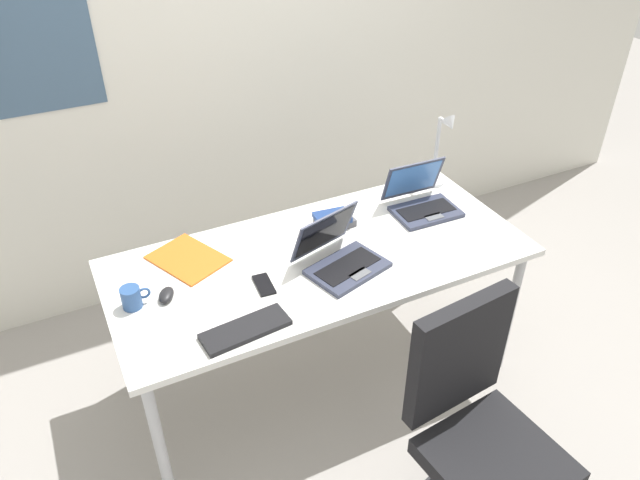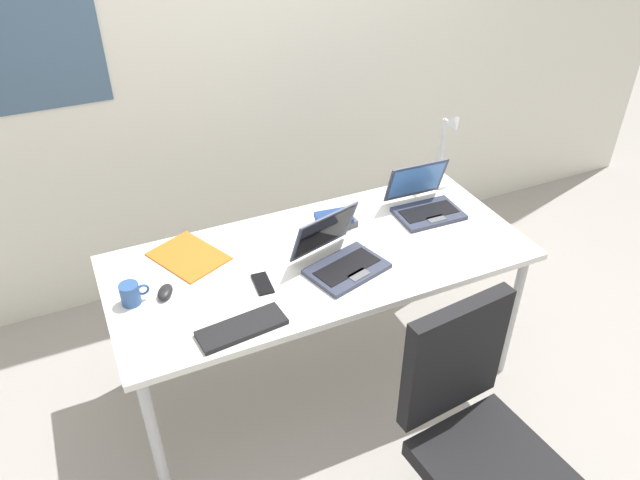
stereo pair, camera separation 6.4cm
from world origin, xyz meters
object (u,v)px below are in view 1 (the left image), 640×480
external_keyboard (246,329)px  office_chair (479,448)px  laptop_near_mouse (422,201)px  book_stack (334,220)px  laptop_back_left (340,257)px  desk_lamp (441,150)px  coffee_mug (132,297)px  paper_folder_back_right (188,259)px  cell_phone (264,285)px  computer_mouse (166,295)px

external_keyboard → office_chair: 0.96m
laptop_near_mouse → book_stack: size_ratio=1.70×
laptop_near_mouse → office_chair: 1.17m
external_keyboard → book_stack: book_stack is taller
external_keyboard → laptop_back_left: bearing=16.0°
external_keyboard → book_stack: size_ratio=1.80×
desk_lamp → coffee_mug: (-1.59, -0.25, -0.15)m
laptop_back_left → paper_folder_back_right: size_ratio=1.24×
cell_phone → book_stack: size_ratio=0.74×
computer_mouse → cell_phone: computer_mouse is taller
computer_mouse → coffee_mug: 0.13m
paper_folder_back_right → cell_phone: bearing=-53.8°
laptop_near_mouse → computer_mouse: (-1.26, -0.11, -0.03)m
laptop_back_left → computer_mouse: 0.72m
laptop_back_left → external_keyboard: 0.54m
office_chair → external_keyboard: bearing=137.1°
book_stack → desk_lamp: bearing=8.2°
external_keyboard → paper_folder_back_right: external_keyboard is taller
cell_phone → coffee_mug: size_ratio=1.20×
external_keyboard → paper_folder_back_right: bearing=91.3°
external_keyboard → office_chair: size_ratio=0.34×
coffee_mug → book_stack: bearing=9.7°
office_chair → laptop_back_left: bearing=100.9°
paper_folder_back_right → office_chair: (0.72, -1.13, -0.35)m
book_stack → paper_folder_back_right: book_stack is taller
cell_phone → paper_folder_back_right: (-0.22, 0.31, -0.00)m
external_keyboard → cell_phone: 0.27m
desk_lamp → office_chair: bearing=-116.9°
external_keyboard → book_stack: bearing=32.5°
desk_lamp → coffee_mug: bearing=-170.9°
book_stack → office_chair: office_chair is taller
laptop_near_mouse → paper_folder_back_right: bearing=174.7°
book_stack → office_chair: (0.04, -1.09, -0.37)m
computer_mouse → book_stack: (0.83, 0.17, 0.01)m
computer_mouse → office_chair: bearing=-18.8°
laptop_near_mouse → paper_folder_back_right: size_ratio=1.01×
office_chair → cell_phone: bearing=120.9°
external_keyboard → coffee_mug: 0.47m
laptop_near_mouse → cell_phone: (-0.89, -0.20, -0.04)m
laptop_back_left → office_chair: bearing=-79.1°
cell_phone → laptop_near_mouse: bearing=17.3°
laptop_near_mouse → coffee_mug: (-1.39, -0.10, -0.00)m
external_keyboard → desk_lamp: bearing=19.0°
paper_folder_back_right → office_chair: 1.38m
laptop_near_mouse → external_keyboard: laptop_near_mouse is taller
desk_lamp → cell_phone: bearing=-161.8°
office_chair → coffee_mug: bearing=136.9°
cell_phone → coffee_mug: (-0.50, 0.11, 0.04)m
laptop_back_left → laptop_near_mouse: 0.60m
coffee_mug → computer_mouse: bearing=-4.5°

